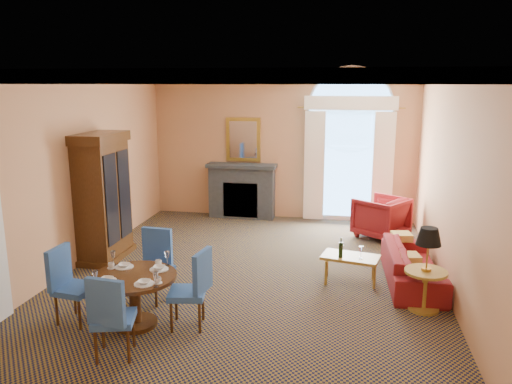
% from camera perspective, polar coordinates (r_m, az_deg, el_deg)
% --- Properties ---
extents(ground, '(7.50, 7.50, 0.00)m').
position_cam_1_polar(ground, '(8.23, -0.65, -9.62)').
color(ground, black).
rests_on(ground, ground).
extents(room_envelope, '(6.04, 7.52, 3.45)m').
position_cam_1_polar(room_envelope, '(8.31, 0.04, 8.43)').
color(room_envelope, tan).
rests_on(room_envelope, ground).
extents(armoire, '(0.64, 1.14, 2.24)m').
position_cam_1_polar(armoire, '(9.16, -17.11, -0.79)').
color(armoire, '#371F0C').
rests_on(armoire, ground).
extents(dining_table, '(1.09, 1.09, 0.89)m').
position_cam_1_polar(dining_table, '(6.69, -13.72, -10.59)').
color(dining_table, '#371F0C').
rests_on(dining_table, ground).
extents(dining_chair_north, '(0.58, 0.58, 1.02)m').
position_cam_1_polar(dining_chair_north, '(7.44, -11.41, -7.54)').
color(dining_chair_north, '#28539D').
rests_on(dining_chair_north, ground).
extents(dining_chair_south, '(0.56, 0.56, 1.02)m').
position_cam_1_polar(dining_chair_south, '(5.95, -16.34, -13.08)').
color(dining_chair_south, '#28539D').
rests_on(dining_chair_south, ground).
extents(dining_chair_east, '(0.53, 0.52, 1.02)m').
position_cam_1_polar(dining_chair_east, '(6.50, -7.04, -10.39)').
color(dining_chair_east, '#28539D').
rests_on(dining_chair_east, ground).
extents(dining_chair_west, '(0.52, 0.52, 1.02)m').
position_cam_1_polar(dining_chair_west, '(7.02, -20.72, -9.36)').
color(dining_chair_west, '#28539D').
rests_on(dining_chair_west, ground).
extents(sofa, '(0.85, 2.02, 0.58)m').
position_cam_1_polar(sofa, '(8.26, 17.46, -7.98)').
color(sofa, maroon).
rests_on(sofa, ground).
extents(armchair, '(1.26, 1.26, 0.83)m').
position_cam_1_polar(armchair, '(10.42, 14.09, -2.81)').
color(armchair, maroon).
rests_on(armchair, ground).
extents(coffee_table, '(0.95, 0.66, 0.76)m').
position_cam_1_polar(coffee_table, '(7.99, 10.69, -7.40)').
color(coffee_table, '#B08A35').
rests_on(coffee_table, ground).
extents(side_table, '(0.58, 0.58, 1.16)m').
position_cam_1_polar(side_table, '(7.22, 18.96, -7.28)').
color(side_table, '#B08A35').
rests_on(side_table, ground).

